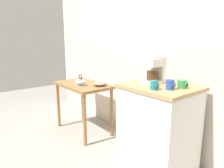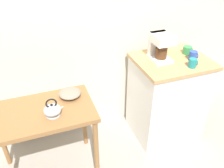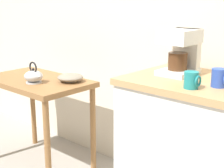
{
  "view_description": "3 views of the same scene",
  "coord_description": "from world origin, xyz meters",
  "px_view_note": "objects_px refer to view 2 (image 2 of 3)",
  "views": [
    {
      "loc": [
        1.95,
        -1.55,
        1.37
      ],
      "look_at": [
        0.11,
        -0.06,
        0.86
      ],
      "focal_mm": 32.85,
      "sensor_mm": 36.0,
      "label": 1
    },
    {
      "loc": [
        -0.55,
        -1.64,
        1.96
      ],
      "look_at": [
        0.03,
        -0.03,
        0.85
      ],
      "focal_mm": 37.53,
      "sensor_mm": 36.0,
      "label": 2
    },
    {
      "loc": [
        1.55,
        -1.55,
        1.35
      ],
      "look_at": [
        0.16,
        -0.0,
        0.82
      ],
      "focal_mm": 53.78,
      "sensor_mm": 36.0,
      "label": 3
    }
  ],
  "objects_px": {
    "teakettle": "(53,110)",
    "mug_tall_green": "(187,50)",
    "bowl_stoneware": "(70,93)",
    "mug_dark_teal": "(193,63)",
    "mug_blue": "(193,56)",
    "coffee_maker": "(160,46)"
  },
  "relations": [
    {
      "from": "teakettle",
      "to": "mug_tall_green",
      "type": "relative_size",
      "value": 1.79
    },
    {
      "from": "bowl_stoneware",
      "to": "mug_dark_teal",
      "type": "bearing_deg",
      "value": -9.56
    },
    {
      "from": "mug_dark_teal",
      "to": "mug_tall_green",
      "type": "relative_size",
      "value": 0.89
    },
    {
      "from": "bowl_stoneware",
      "to": "mug_tall_green",
      "type": "bearing_deg",
      "value": 3.26
    },
    {
      "from": "teakettle",
      "to": "mug_blue",
      "type": "relative_size",
      "value": 1.83
    },
    {
      "from": "mug_blue",
      "to": "mug_dark_teal",
      "type": "xyz_separation_m",
      "value": [
        -0.09,
        -0.12,
        -0.0
      ]
    },
    {
      "from": "teakettle",
      "to": "bowl_stoneware",
      "type": "bearing_deg",
      "value": 49.22
    },
    {
      "from": "mug_dark_teal",
      "to": "mug_tall_green",
      "type": "xyz_separation_m",
      "value": [
        0.12,
        0.26,
        -0.0
      ]
    },
    {
      "from": "teakettle",
      "to": "mug_dark_teal",
      "type": "height_order",
      "value": "mug_dark_teal"
    },
    {
      "from": "mug_dark_teal",
      "to": "bowl_stoneware",
      "type": "bearing_deg",
      "value": 170.44
    },
    {
      "from": "coffee_maker",
      "to": "mug_blue",
      "type": "xyz_separation_m",
      "value": [
        0.3,
        -0.13,
        -0.1
      ]
    },
    {
      "from": "coffee_maker",
      "to": "mug_tall_green",
      "type": "relative_size",
      "value": 2.75
    },
    {
      "from": "mug_blue",
      "to": "mug_dark_teal",
      "type": "height_order",
      "value": "mug_blue"
    },
    {
      "from": "bowl_stoneware",
      "to": "teakettle",
      "type": "distance_m",
      "value": 0.27
    },
    {
      "from": "bowl_stoneware",
      "to": "mug_blue",
      "type": "distance_m",
      "value": 1.22
    },
    {
      "from": "bowl_stoneware",
      "to": "coffee_maker",
      "type": "distance_m",
      "value": 0.95
    },
    {
      "from": "coffee_maker",
      "to": "mug_dark_teal",
      "type": "distance_m",
      "value": 0.34
    },
    {
      "from": "coffee_maker",
      "to": "mug_tall_green",
      "type": "xyz_separation_m",
      "value": [
        0.33,
        0.01,
        -0.1
      ]
    },
    {
      "from": "bowl_stoneware",
      "to": "mug_blue",
      "type": "relative_size",
      "value": 2.1
    },
    {
      "from": "bowl_stoneware",
      "to": "coffee_maker",
      "type": "xyz_separation_m",
      "value": [
        0.9,
        0.06,
        0.29
      ]
    },
    {
      "from": "coffee_maker",
      "to": "mug_dark_teal",
      "type": "bearing_deg",
      "value": -49.6
    },
    {
      "from": "bowl_stoneware",
      "to": "mug_dark_teal",
      "type": "distance_m",
      "value": 1.14
    }
  ]
}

